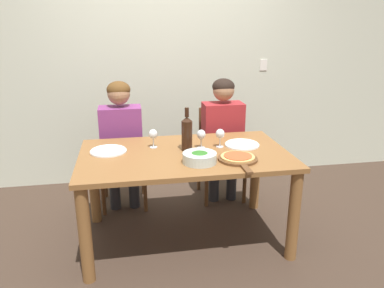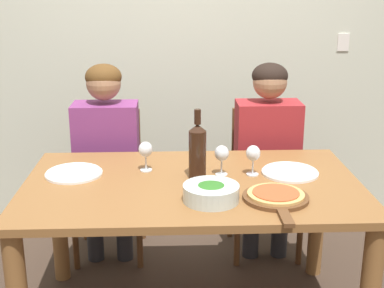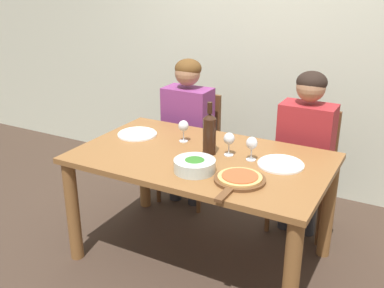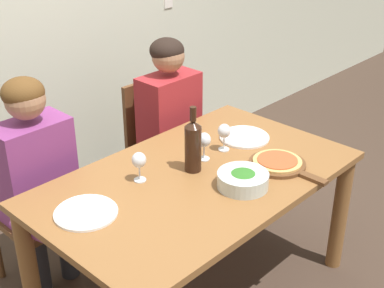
{
  "view_description": "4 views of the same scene",
  "coord_description": "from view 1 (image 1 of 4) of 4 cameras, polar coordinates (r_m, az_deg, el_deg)",
  "views": [
    {
      "loc": [
        -0.42,
        -2.68,
        1.7
      ],
      "look_at": [
        0.07,
        0.06,
        0.79
      ],
      "focal_mm": 35.0,
      "sensor_mm": 36.0,
      "label": 1
    },
    {
      "loc": [
        -0.1,
        -2.36,
        1.66
      ],
      "look_at": [
        0.01,
        0.15,
        0.89
      ],
      "focal_mm": 50.0,
      "sensor_mm": 36.0,
      "label": 2
    },
    {
      "loc": [
        1.19,
        -2.33,
        1.83
      ],
      "look_at": [
        -0.08,
        0.02,
        0.81
      ],
      "focal_mm": 42.0,
      "sensor_mm": 36.0,
      "label": 3
    },
    {
      "loc": [
        -1.66,
        -1.55,
        2.06
      ],
      "look_at": [
        -0.04,
        -0.0,
        0.93
      ],
      "focal_mm": 50.0,
      "sensor_mm": 36.0,
      "label": 4
    }
  ],
  "objects": [
    {
      "name": "chair_left",
      "position": [
        3.67,
        -10.52,
        -1.73
      ],
      "size": [
        0.42,
        0.42,
        0.89
      ],
      "color": "brown",
      "rests_on": "ground"
    },
    {
      "name": "person_man",
      "position": [
        3.6,
        4.75,
        2.26
      ],
      "size": [
        0.47,
        0.51,
        1.2
      ],
      "color": "#28282D",
      "rests_on": "ground"
    },
    {
      "name": "wine_glass_right",
      "position": [
        2.98,
        4.3,
        1.44
      ],
      "size": [
        0.07,
        0.07,
        0.15
      ],
      "color": "silver",
      "rests_on": "dining_table"
    },
    {
      "name": "back_wall",
      "position": [
        4.06,
        -4.28,
        13.07
      ],
      "size": [
        10.0,
        0.06,
        2.7
      ],
      "color": "beige",
      "rests_on": "ground"
    },
    {
      "name": "chair_right",
      "position": [
        3.78,
        4.23,
        -0.88
      ],
      "size": [
        0.42,
        0.42,
        0.89
      ],
      "color": "brown",
      "rests_on": "ground"
    },
    {
      "name": "wine_glass_centre",
      "position": [
        2.95,
        1.41,
        1.32
      ],
      "size": [
        0.07,
        0.07,
        0.15
      ],
      "color": "silver",
      "rests_on": "dining_table"
    },
    {
      "name": "wine_bottle",
      "position": [
        2.88,
        -0.78,
        1.69
      ],
      "size": [
        0.08,
        0.08,
        0.34
      ],
      "color": "black",
      "rests_on": "dining_table"
    },
    {
      "name": "dinner_plate_right",
      "position": [
        3.06,
        7.63,
        -0.06
      ],
      "size": [
        0.28,
        0.28,
        0.02
      ],
      "color": "white",
      "rests_on": "dining_table"
    },
    {
      "name": "ground_plane",
      "position": [
        3.2,
        -1.05,
        -14.04
      ],
      "size": [
        40.0,
        40.0,
        0.0
      ],
      "primitive_type": "plane",
      "color": "#3D2D23"
    },
    {
      "name": "dining_table",
      "position": [
        2.91,
        -1.12,
        -3.61
      ],
      "size": [
        1.59,
        0.96,
        0.75
      ],
      "color": "brown",
      "rests_on": "ground"
    },
    {
      "name": "broccoli_bowl",
      "position": [
        2.66,
        1.17,
        -2.08
      ],
      "size": [
        0.24,
        0.24,
        0.08
      ],
      "color": "silver",
      "rests_on": "dining_table"
    },
    {
      "name": "person_woman",
      "position": [
        3.49,
        -10.75,
        1.47
      ],
      "size": [
        0.47,
        0.51,
        1.2
      ],
      "color": "#28282D",
      "rests_on": "ground"
    },
    {
      "name": "dinner_plate_left",
      "position": [
        2.96,
        -12.63,
        -1.01
      ],
      "size": [
        0.28,
        0.28,
        0.02
      ],
      "color": "white",
      "rests_on": "dining_table"
    },
    {
      "name": "wine_glass_left",
      "position": [
        2.97,
        -5.94,
        1.37
      ],
      "size": [
        0.07,
        0.07,
        0.15
      ],
      "color": "silver",
      "rests_on": "dining_table"
    },
    {
      "name": "pizza_on_board",
      "position": [
        2.73,
        7.03,
        -2.18
      ],
      "size": [
        0.29,
        0.43,
        0.04
      ],
      "color": "brown",
      "rests_on": "dining_table"
    }
  ]
}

